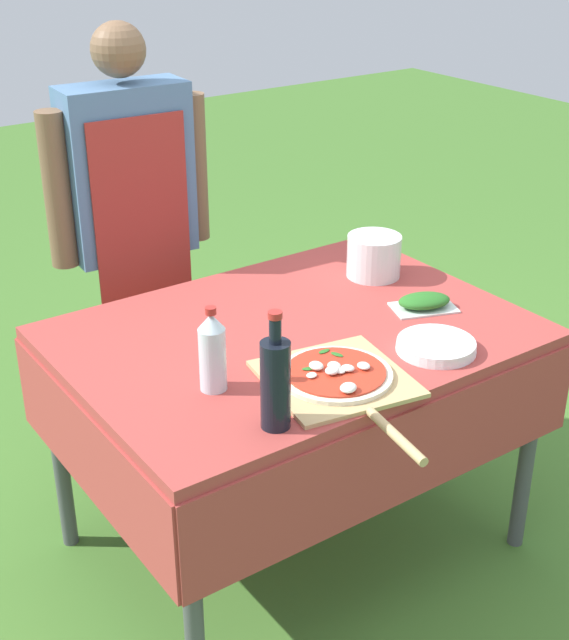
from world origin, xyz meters
name	(u,v)px	position (x,y,z in m)	size (l,w,h in m)	color
ground_plane	(293,542)	(0.00, 0.00, 0.00)	(12.00, 12.00, 0.00)	#477A2D
prep_table	(294,357)	(0.00, 0.00, 0.69)	(1.32, 0.97, 0.78)	#A83D38
person_cook	(132,214)	(-0.10, 0.81, 0.91)	(0.58, 0.21, 1.55)	#333D56
pizza_on_peel	(338,378)	(-0.08, -0.31, 0.79)	(0.41, 0.61, 0.05)	tan
oil_bottle	(275,382)	(-0.33, -0.39, 0.90)	(0.07, 0.07, 0.30)	black
water_bottle	(212,351)	(-0.36, -0.15, 0.88)	(0.07, 0.07, 0.23)	silver
herb_container	(424,302)	(0.40, -0.11, 0.80)	(0.22, 0.18, 0.05)	silver
mixing_tub	(374,256)	(0.44, 0.17, 0.84)	(0.18, 0.18, 0.14)	silver
plate_stack	(436,346)	(0.24, -0.33, 0.79)	(0.22, 0.22, 0.03)	white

